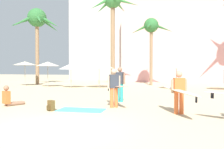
{
  "coord_description": "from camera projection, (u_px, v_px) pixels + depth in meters",
  "views": [
    {
      "loc": [
        3.17,
        -5.76,
        1.67
      ],
      "look_at": [
        0.03,
        6.25,
        1.4
      ],
      "focal_mm": 36.65,
      "sensor_mm": 36.0,
      "label": 1
    }
  ],
  "objects": [
    {
      "name": "person_near_left",
      "position": [
        120.0,
        83.0,
        11.73
      ],
      "size": [
        0.61,
        0.32,
        1.79
      ],
      "rotation": [
        0.0,
        0.0,
        4.45
      ],
      "color": "teal",
      "rests_on": "ground"
    },
    {
      "name": "palm_tree_left",
      "position": [
        113.0,
        9.0,
        23.6
      ],
      "size": [
        5.04,
        5.14,
        9.78
      ],
      "color": "#896B4C",
      "rests_on": "ground"
    },
    {
      "name": "palm_tree_center",
      "position": [
        151.0,
        29.0,
        24.09
      ],
      "size": [
        4.44,
        4.46,
        7.11
      ],
      "color": "#896B4C",
      "rests_on": "ground"
    },
    {
      "name": "cafe_umbrella_2",
      "position": [
        25.0,
        63.0,
        23.25
      ],
      "size": [
        2.31,
        2.31,
        2.49
      ],
      "color": "gray",
      "rests_on": "ground"
    },
    {
      "name": "person_mid_left",
      "position": [
        10.0,
        99.0,
        10.5
      ],
      "size": [
        0.74,
        1.0,
        0.95
      ],
      "rotation": [
        0.0,
        0.0,
        1.13
      ],
      "color": "#936B51",
      "rests_on": "ground"
    },
    {
      "name": "backpack",
      "position": [
        51.0,
        106.0,
        9.24
      ],
      "size": [
        0.35,
        0.33,
        0.42
      ],
      "rotation": [
        0.0,
        0.0,
        4.2
      ],
      "color": "brown",
      "rests_on": "ground"
    },
    {
      "name": "person_far_left",
      "position": [
        179.0,
        91.0,
        8.39
      ],
      "size": [
        1.53,
        2.79,
        1.61
      ],
      "rotation": [
        0.0,
        0.0,
        1.87
      ],
      "color": "orange",
      "rests_on": "ground"
    },
    {
      "name": "hotel_pink",
      "position": [
        206.0,
        31.0,
        33.08
      ],
      "size": [
        22.54,
        11.62,
        14.56
      ],
      "primitive_type": "cube",
      "color": "pink",
      "rests_on": "ground"
    },
    {
      "name": "person_mid_center",
      "position": [
        114.0,
        86.0,
        10.1
      ],
      "size": [
        1.77,
        2.49,
        1.71
      ],
      "rotation": [
        0.0,
        0.0,
        5.29
      ],
      "color": "orange",
      "rests_on": "ground"
    },
    {
      "name": "cafe_umbrella_0",
      "position": [
        71.0,
        66.0,
        20.77
      ],
      "size": [
        2.24,
        2.24,
        2.22
      ],
      "color": "gray",
      "rests_on": "ground"
    },
    {
      "name": "cafe_umbrella_5",
      "position": [
        48.0,
        64.0,
        21.68
      ],
      "size": [
        2.18,
        2.18,
        2.4
      ],
      "color": "gray",
      "rests_on": "ground"
    },
    {
      "name": "beach_towel",
      "position": [
        81.0,
        110.0,
        9.37
      ],
      "size": [
        1.96,
        1.13,
        0.01
      ],
      "primitive_type": "cube",
      "rotation": [
        0.0,
        0.0,
        0.04
      ],
      "color": "#4CC6D6",
      "rests_on": "ground"
    },
    {
      "name": "ground",
      "position": [
        55.0,
        129.0,
        6.41
      ],
      "size": [
        120.0,
        120.0,
        0.0
      ],
      "primitive_type": "plane",
      "color": "#C6B28C"
    },
    {
      "name": "cafe_umbrella_4",
      "position": [
        176.0,
        66.0,
        19.26
      ],
      "size": [
        2.28,
        2.28,
        2.16
      ],
      "color": "gray",
      "rests_on": "ground"
    },
    {
      "name": "palm_tree_right",
      "position": [
        37.0,
        22.0,
        25.43
      ],
      "size": [
        5.99,
        5.24,
        8.48
      ],
      "color": "#896B4C",
      "rests_on": "ground"
    },
    {
      "name": "cafe_umbrella_6",
      "position": [
        99.0,
        66.0,
        20.83
      ],
      "size": [
        2.75,
        2.75,
        2.27
      ],
      "color": "gray",
      "rests_on": "ground"
    }
  ]
}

